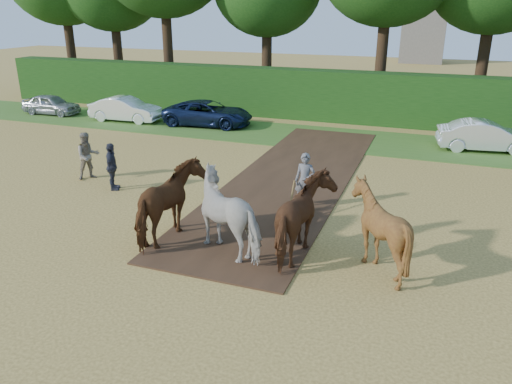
{
  "coord_description": "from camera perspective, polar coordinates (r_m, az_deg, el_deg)",
  "views": [
    {
      "loc": [
        6.78,
        -11.67,
        6.72
      ],
      "look_at": [
        1.91,
        1.57,
        1.4
      ],
      "focal_mm": 35.0,
      "sensor_mm": 36.0,
      "label": 1
    }
  ],
  "objects": [
    {
      "name": "earth_strip",
      "position": [
        20.53,
        4.18,
        1.57
      ],
      "size": [
        4.5,
        17.0,
        0.05
      ],
      "primitive_type": "cube",
      "color": "#472D1C",
      "rests_on": "ground"
    },
    {
      "name": "spectator_far",
      "position": [
        19.79,
        -16.15,
        2.79
      ],
      "size": [
        0.87,
        1.17,
        1.84
      ],
      "primitive_type": "imported",
      "rotation": [
        0.0,
        0.0,
        2.02
      ],
      "color": "#2A2C38",
      "rests_on": "ground"
    },
    {
      "name": "parked_cars",
      "position": [
        27.47,
        5.1,
        7.95
      ],
      "size": [
        35.77,
        3.02,
        1.47
      ],
      "color": "#A6A8AC",
      "rests_on": "ground"
    },
    {
      "name": "plough_team",
      "position": [
        14.05,
        1.67,
        -2.65
      ],
      "size": [
        7.63,
        5.6,
        2.34
      ],
      "color": "#5B3116",
      "rests_on": "ground"
    },
    {
      "name": "hedgerow",
      "position": [
        31.36,
        7.58,
        10.91
      ],
      "size": [
        46.0,
        1.6,
        3.0
      ],
      "primitive_type": "cube",
      "color": "#14380F",
      "rests_on": "ground"
    },
    {
      "name": "spectator_near",
      "position": [
        21.35,
        -18.66,
        3.93
      ],
      "size": [
        1.15,
        1.19,
        1.93
      ],
      "primitive_type": "imported",
      "rotation": [
        0.0,
        0.0,
        0.92
      ],
      "color": "#A0987D",
      "rests_on": "ground"
    },
    {
      "name": "ground",
      "position": [
        15.08,
        -8.95,
        -6.08
      ],
      "size": [
        120.0,
        120.0,
        0.0
      ],
      "primitive_type": "plane",
      "color": "gold",
      "rests_on": "ground"
    },
    {
      "name": "grass_verge",
      "position": [
        27.39,
        5.29,
        6.41
      ],
      "size": [
        50.0,
        5.0,
        0.03
      ],
      "primitive_type": "cube",
      "color": "#38601E",
      "rests_on": "ground"
    }
  ]
}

